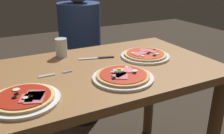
# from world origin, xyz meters

# --- Properties ---
(dining_table) EXTENTS (1.18, 0.71, 0.75)m
(dining_table) POSITION_xyz_m (0.00, 0.00, 0.62)
(dining_table) COLOR olive
(dining_table) RESTS_ON ground
(pizza_foreground) EXTENTS (0.27, 0.27, 0.05)m
(pizza_foreground) POSITION_xyz_m (0.03, -0.17, 0.76)
(pizza_foreground) COLOR white
(pizza_foreground) RESTS_ON dining_table
(pizza_across_left) EXTENTS (0.27, 0.27, 0.03)m
(pizza_across_left) POSITION_xyz_m (0.29, 0.03, 0.76)
(pizza_across_left) COLOR white
(pizza_across_left) RESTS_ON dining_table
(pizza_across_right) EXTENTS (0.27, 0.27, 0.03)m
(pizza_across_right) POSITION_xyz_m (-0.40, -0.18, 0.76)
(pizza_across_right) COLOR white
(pizza_across_right) RESTS_ON dining_table
(water_glass_near) EXTENTS (0.07, 0.07, 0.10)m
(water_glass_near) POSITION_xyz_m (-0.12, 0.26, 0.80)
(water_glass_near) COLOR silver
(water_glass_near) RESTS_ON dining_table
(fork) EXTENTS (0.16, 0.02, 0.00)m
(fork) POSITION_xyz_m (-0.24, 0.02, 0.75)
(fork) COLOR silver
(fork) RESTS_ON dining_table
(knife) EXTENTS (0.19, 0.07, 0.01)m
(knife) POSITION_xyz_m (0.05, 0.13, 0.76)
(knife) COLOR silver
(knife) RESTS_ON dining_table
(diner_person) EXTENTS (0.32, 0.32, 1.18)m
(diner_person) POSITION_xyz_m (0.16, 0.73, 0.56)
(diner_person) COLOR black
(diner_person) RESTS_ON ground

